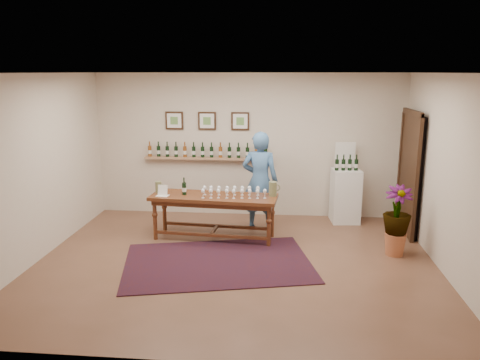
# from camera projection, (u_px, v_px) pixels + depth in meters

# --- Properties ---
(ground) EXTENTS (6.00, 6.00, 0.00)m
(ground) POSITION_uv_depth(u_px,v_px,m) (235.00, 263.00, 7.06)
(ground) COLOR brown
(ground) RESTS_ON ground
(room_shell) EXTENTS (6.00, 6.00, 6.00)m
(room_shell) POSITION_uv_depth(u_px,v_px,m) (362.00, 168.00, 8.42)
(room_shell) COLOR beige
(room_shell) RESTS_ON ground
(rug) EXTENTS (3.11, 2.41, 0.01)m
(rug) POSITION_uv_depth(u_px,v_px,m) (218.00, 262.00, 7.05)
(rug) COLOR #4A140D
(rug) RESTS_ON ground
(tasting_table) EXTENTS (2.20, 0.86, 0.76)m
(tasting_table) POSITION_uv_depth(u_px,v_px,m) (214.00, 202.00, 7.97)
(tasting_table) COLOR #4A2512
(tasting_table) RESTS_ON ground
(table_glasses) EXTENTS (1.22, 0.36, 0.17)m
(table_glasses) POSITION_uv_depth(u_px,v_px,m) (230.00, 192.00, 7.86)
(table_glasses) COLOR white
(table_glasses) RESTS_ON tasting_table
(table_bottles) EXTENTS (0.28, 0.16, 0.30)m
(table_bottles) POSITION_uv_depth(u_px,v_px,m) (185.00, 186.00, 8.00)
(table_bottles) COLOR black
(table_bottles) RESTS_ON tasting_table
(pitcher_left) EXTENTS (0.15, 0.15, 0.20)m
(pitcher_left) POSITION_uv_depth(u_px,v_px,m) (158.00, 187.00, 8.10)
(pitcher_left) COLOR olive
(pitcher_left) RESTS_ON tasting_table
(pitcher_right) EXTENTS (0.19, 0.19, 0.25)m
(pitcher_right) POSITION_uv_depth(u_px,v_px,m) (273.00, 189.00, 7.89)
(pitcher_right) COLOR olive
(pitcher_right) RESTS_ON tasting_table
(menu_card) EXTENTS (0.22, 0.17, 0.18)m
(menu_card) POSITION_uv_depth(u_px,v_px,m) (163.00, 190.00, 7.93)
(menu_card) COLOR white
(menu_card) RESTS_ON tasting_table
(display_pedestal) EXTENTS (0.56, 0.56, 1.02)m
(display_pedestal) POSITION_uv_depth(u_px,v_px,m) (345.00, 196.00, 8.90)
(display_pedestal) COLOR white
(display_pedestal) RESTS_ON ground
(pedestal_bottles) EXTENTS (0.30, 0.11, 0.29)m
(pedestal_bottles) POSITION_uv_depth(u_px,v_px,m) (347.00, 163.00, 8.68)
(pedestal_bottles) COLOR black
(pedestal_bottles) RESTS_ON display_pedestal
(info_sign) EXTENTS (0.38, 0.05, 0.52)m
(info_sign) POSITION_uv_depth(u_px,v_px,m) (345.00, 155.00, 8.86)
(info_sign) COLOR white
(info_sign) RESTS_ON display_pedestal
(potted_plant) EXTENTS (0.53, 0.53, 0.96)m
(potted_plant) POSITION_uv_depth(u_px,v_px,m) (397.00, 221.00, 7.25)
(potted_plant) COLOR #AC5D39
(potted_plant) RESTS_ON ground
(person) EXTENTS (0.71, 0.51, 1.80)m
(person) POSITION_uv_depth(u_px,v_px,m) (260.00, 181.00, 8.40)
(person) COLOR #3E6593
(person) RESTS_ON ground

